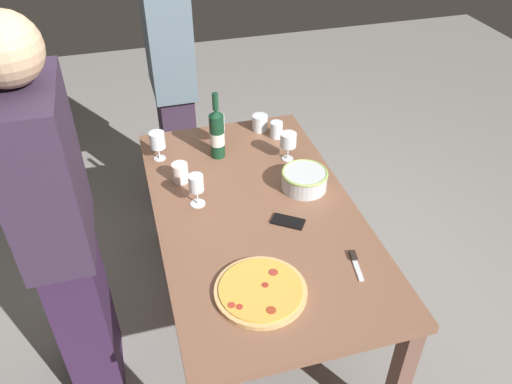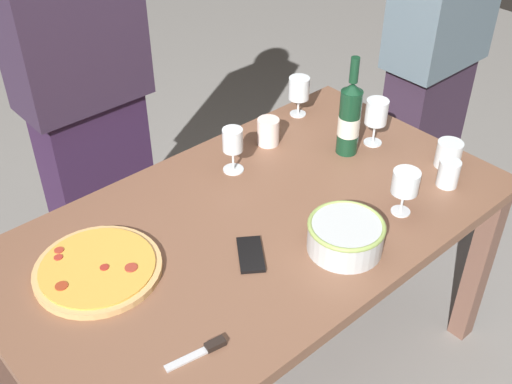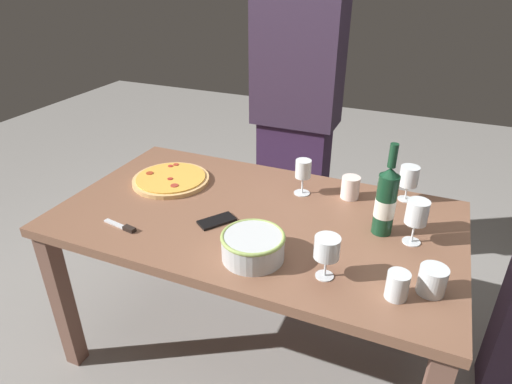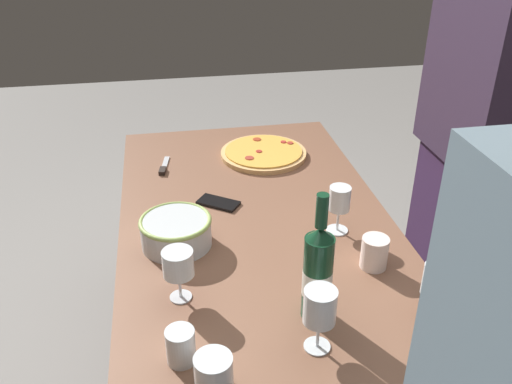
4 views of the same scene
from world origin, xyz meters
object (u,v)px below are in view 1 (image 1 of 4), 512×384
Objects in this scene: serving_bowl at (304,179)px; pizza at (261,291)px; cell_phone at (288,221)px; pizza_knife at (355,262)px; wine_glass_far_left at (217,125)px; wine_glass_by_bottle at (157,141)px; cup_amber at (260,123)px; cup_ceramic at (276,130)px; wine_bottle at (217,133)px; cup_spare at (180,173)px; person_guest_left at (172,85)px; wine_glass_far_right at (288,141)px; person_host at (62,235)px; wine_glass_near_pizza at (196,184)px; dining_table at (256,225)px.

pizza is at bearing 146.46° from serving_bowl.
pizza_knife is at bearing -114.53° from cell_phone.
wine_glass_far_left reaches higher than cell_phone.
wine_glass_by_bottle is at bearing 34.23° from pizza_knife.
cup_ceramic is at bearing -145.29° from cup_amber.
cup_ceramic is (-0.10, -0.07, -0.00)m from cup_amber.
wine_bottle is 0.29m from cup_spare.
wine_glass_far_left reaches higher than wine_glass_by_bottle.
cup_ceramic is (1.06, -0.40, 0.03)m from pizza.
person_guest_left is at bearing 17.20° from pizza_knife.
wine_glass_far_left is at bearing -3.96° from pizza.
wine_bottle is 3.98× the size of cup_ceramic.
serving_bowl is 0.48m from cup_ceramic.
wine_glass_far_right is (-0.18, -0.64, -0.00)m from wine_glass_by_bottle.
cup_amber reaches higher than cell_phone.
person_host is at bearing 73.88° from pizza_knife.
wine_glass_near_pizza is 1.77× the size of cup_ceramic.
dining_table is 0.85m from person_host.
dining_table is 0.95× the size of person_guest_left.
person_guest_left reaches higher than wine_glass_near_pizza.
wine_glass_far_left is at bearing 32.04° from serving_bowl.
cup_spare is at bearing 127.29° from wine_bottle.
wine_bottle is (0.38, 0.34, 0.09)m from serving_bowl.
wine_glass_far_right is 1.05× the size of cell_phone.
dining_table is 9.30× the size of wine_glass_far_left.
pizza is 3.90× the size of cup_amber.
wine_bottle is 0.21× the size of person_guest_left.
person_guest_left reaches higher than dining_table.
wine_bottle is 3.69× the size of cup_spare.
wine_glass_far_right reaches higher than pizza.
wine_bottle is (0.49, 0.07, 0.23)m from dining_table.
cup_amber is at bearing 9.81° from wine_glass_far_right.
dining_table is at bearing -0.00° from person_host.
person_guest_left is (0.67, 0.13, -0.03)m from wine_bottle.
wine_glass_far_left is at bearing 34.96° from person_host.
cup_spare is at bearing 94.20° from wine_glass_far_right.
cup_amber is (1.16, -0.33, 0.03)m from pizza.
serving_bowl is 2.29× the size of cup_spare.
cell_phone is at bearing -144.08° from wine_glass_by_bottle.
wine_glass_far_left is at bearing 52.48° from wine_glass_far_right.
person_host is 1.41m from person_guest_left.
wine_glass_near_pizza is 1.64× the size of cup_spare.
pizza is 3.63× the size of cup_spare.
wine_glass_far_left reaches higher than pizza_knife.
cell_phone is at bearing 145.11° from serving_bowl.
wine_glass_by_bottle reaches higher than cell_phone.
wine_glass_far_right reaches higher than cell_phone.
dining_table is at bearing -137.39° from cup_spare.
dining_table is 0.49m from wine_glass_far_right.
person_host is at bearing -35.55° from person_guest_left.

